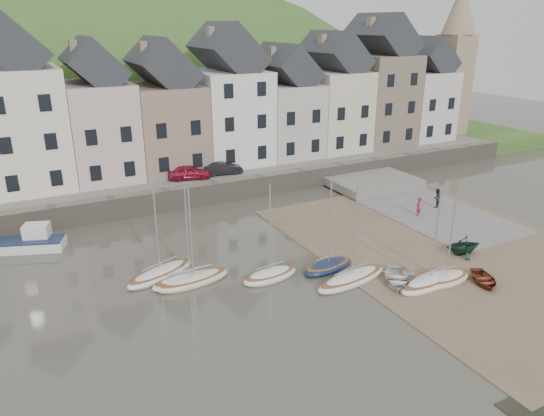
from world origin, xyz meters
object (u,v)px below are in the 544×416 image
car_left (189,172)px  rowboat_green (463,245)px  rowboat_white (397,278)px  car_right (223,168)px  rowboat_red (484,279)px  person_red (418,206)px  sailboat_0 (160,273)px  person_dark (437,198)px

car_left → rowboat_green: bearing=-134.5°
rowboat_white → car_right: size_ratio=0.92×
rowboat_white → rowboat_green: (6.65, 1.10, 0.33)m
rowboat_white → car_left: bearing=143.1°
rowboat_white → rowboat_green: size_ratio=1.29×
rowboat_red → car_right: car_right is taller
person_red → rowboat_white: bearing=14.4°
car_left → car_right: bearing=-75.7°
sailboat_0 → car_left: size_ratio=1.67×
rowboat_white → car_left: car_left is taller
rowboat_white → rowboat_red: size_ratio=1.23×
rowboat_green → rowboat_red: bearing=-17.2°
car_right → car_left: bearing=98.3°
person_dark → car_left: car_left is taller
person_red → person_dark: person_dark is taller
rowboat_green → person_dark: 9.17m
person_red → car_left: car_left is taller
person_red → sailboat_0: bearing=-25.6°
rowboat_red → person_red: bearing=94.3°
rowboat_white → person_red: bearing=79.9°
sailboat_0 → rowboat_red: (17.06, -9.89, 0.07)m
rowboat_red → rowboat_green: bearing=87.2°
rowboat_white → rowboat_red: rowboat_white is taller
rowboat_red → person_dark: (7.14, 11.23, 0.60)m
rowboat_red → car_left: 26.17m
rowboat_green → car_left: car_left is taller
rowboat_green → person_red: (2.36, 6.88, 0.17)m
person_dark → sailboat_0: bearing=-11.8°
sailboat_0 → rowboat_white: (12.48, -7.40, 0.14)m
rowboat_white → sailboat_0: bearing=-172.4°
rowboat_white → person_dark: size_ratio=1.99×
sailboat_0 → person_red: (21.49, 0.58, 0.63)m
sailboat_0 → person_red: sailboat_0 is taller
rowboat_green → car_left: 23.90m
rowboat_green → rowboat_red: (-2.08, -3.59, -0.39)m
person_dark → rowboat_red: bearing=42.6°
rowboat_red → person_red: (4.43, 10.47, 0.56)m
car_right → sailboat_0: bearing=152.8°
car_left → rowboat_red: bearing=-142.5°
rowboat_green → person_dark: (5.07, 7.64, 0.21)m
rowboat_white → person_dark: (11.72, 8.74, 0.54)m
sailboat_0 → rowboat_red: 19.72m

